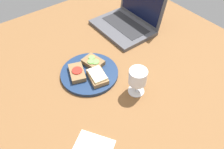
{
  "coord_description": "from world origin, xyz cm",
  "views": [
    {
      "loc": [
        52.52,
        -40.09,
        73.61
      ],
      "look_at": [
        3.78,
        -2.85,
        8.0
      ],
      "focal_mm": 35.0,
      "sensor_mm": 36.0,
      "label": 1
    }
  ],
  "objects_px": {
    "sandwich_with_tomato": "(77,72)",
    "wine_glass": "(138,78)",
    "laptop": "(128,20)",
    "sandwich_with_cheese": "(97,76)",
    "plate": "(89,73)",
    "sandwich_with_cucumber": "(93,62)"
  },
  "relations": [
    {
      "from": "sandwich_with_tomato",
      "to": "wine_glass",
      "type": "relative_size",
      "value": 0.99
    },
    {
      "from": "sandwich_with_tomato",
      "to": "laptop",
      "type": "relative_size",
      "value": 0.37
    },
    {
      "from": "sandwich_with_cheese",
      "to": "wine_glass",
      "type": "xyz_separation_m",
      "value": [
        0.14,
        0.09,
        0.05
      ]
    },
    {
      "from": "plate",
      "to": "laptop",
      "type": "height_order",
      "value": "laptop"
    },
    {
      "from": "sandwich_with_cheese",
      "to": "laptop",
      "type": "height_order",
      "value": "laptop"
    },
    {
      "from": "sandwich_with_cucumber",
      "to": "wine_glass",
      "type": "distance_m",
      "value": 0.24
    },
    {
      "from": "sandwich_with_cheese",
      "to": "wine_glass",
      "type": "height_order",
      "value": "wine_glass"
    },
    {
      "from": "sandwich_with_cucumber",
      "to": "wine_glass",
      "type": "bearing_deg",
      "value": 14.31
    },
    {
      "from": "laptop",
      "to": "sandwich_with_cucumber",
      "type": "bearing_deg",
      "value": -66.07
    },
    {
      "from": "plate",
      "to": "sandwich_with_cucumber",
      "type": "height_order",
      "value": "sandwich_with_cucumber"
    },
    {
      "from": "sandwich_with_cucumber",
      "to": "laptop",
      "type": "xyz_separation_m",
      "value": [
        -0.15,
        0.33,
        0.02
      ]
    },
    {
      "from": "sandwich_with_cheese",
      "to": "sandwich_with_tomato",
      "type": "relative_size",
      "value": 0.95
    },
    {
      "from": "sandwich_with_tomato",
      "to": "wine_glass",
      "type": "height_order",
      "value": "wine_glass"
    },
    {
      "from": "sandwich_with_tomato",
      "to": "plate",
      "type": "bearing_deg",
      "value": 67.51
    },
    {
      "from": "wine_glass",
      "to": "laptop",
      "type": "xyz_separation_m",
      "value": [
        -0.37,
        0.27,
        -0.04
      ]
    },
    {
      "from": "sandwich_with_cheese",
      "to": "laptop",
      "type": "bearing_deg",
      "value": 122.42
    },
    {
      "from": "sandwich_with_tomato",
      "to": "laptop",
      "type": "xyz_separation_m",
      "value": [
        -0.16,
        0.42,
        0.02
      ]
    },
    {
      "from": "sandwich_with_tomato",
      "to": "wine_glass",
      "type": "distance_m",
      "value": 0.27
    },
    {
      "from": "sandwich_with_cucumber",
      "to": "laptop",
      "type": "distance_m",
      "value": 0.36
    },
    {
      "from": "plate",
      "to": "sandwich_with_cheese",
      "type": "distance_m",
      "value": 0.06
    },
    {
      "from": "sandwich_with_cucumber",
      "to": "sandwich_with_tomato",
      "type": "height_order",
      "value": "same"
    },
    {
      "from": "laptop",
      "to": "sandwich_with_tomato",
      "type": "bearing_deg",
      "value": -69.4
    }
  ]
}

